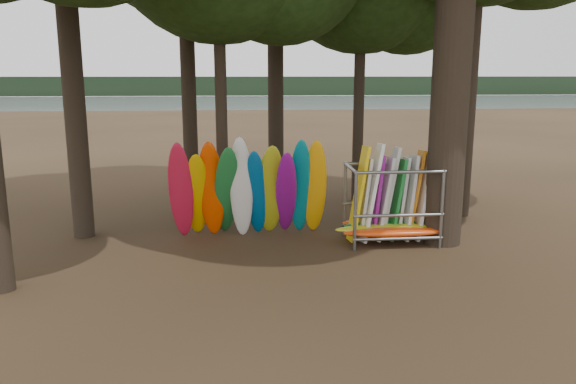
{
  "coord_description": "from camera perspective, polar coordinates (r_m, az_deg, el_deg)",
  "views": [
    {
      "loc": [
        -1.43,
        -13.85,
        4.66
      ],
      "look_at": [
        -0.08,
        1.5,
        1.4
      ],
      "focal_mm": 35.0,
      "sensor_mm": 36.0,
      "label": 1
    }
  ],
  "objects": [
    {
      "name": "lake",
      "position": [
        74.01,
        -3.94,
        8.32
      ],
      "size": [
        160.0,
        160.0,
        0.0
      ],
      "primitive_type": "plane",
      "color": "gray",
      "rests_on": "ground"
    },
    {
      "name": "storage_rack",
      "position": [
        15.98,
        10.42,
        -1.43
      ],
      "size": [
        3.24,
        1.62,
        2.81
      ],
      "color": "gray",
      "rests_on": "ground"
    },
    {
      "name": "ground",
      "position": [
        14.68,
        0.84,
        -6.56
      ],
      "size": [
        120.0,
        120.0,
        0.0
      ],
      "primitive_type": "plane",
      "color": "#47331E",
      "rests_on": "ground"
    },
    {
      "name": "kayak_row",
      "position": [
        15.97,
        -4.03,
        0.12
      ],
      "size": [
        4.53,
        2.14,
        3.13
      ],
      "color": "red",
      "rests_on": "ground"
    },
    {
      "name": "far_shore",
      "position": [
        123.89,
        -4.43,
        10.69
      ],
      "size": [
        160.0,
        4.0,
        4.0
      ],
      "primitive_type": "cube",
      "color": "black",
      "rests_on": "ground"
    }
  ]
}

